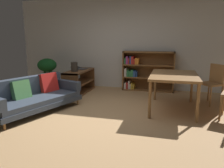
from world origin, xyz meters
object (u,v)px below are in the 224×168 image
object	(u,v)px
media_console	(79,82)
dining_chair_far	(213,81)
open_laptop	(80,68)
desk_speaker	(74,67)
bookshelf	(144,71)
potted_floor_plant	(47,68)
dining_table	(174,78)
fabric_couch	(33,96)

from	to	relation	value
media_console	dining_chair_far	distance (m)	3.44
media_console	open_laptop	xyz separation A→B (m)	(-0.07, 0.23, 0.34)
open_laptop	desk_speaker	size ratio (longest dim) A/B	1.72
desk_speaker	dining_chair_far	size ratio (longest dim) A/B	0.27
media_console	bookshelf	size ratio (longest dim) A/B	0.87
potted_floor_plant	dining_chair_far	xyz separation A→B (m)	(4.54, -0.41, -0.10)
media_console	dining_table	world-z (taller)	dining_table
fabric_couch	potted_floor_plant	size ratio (longest dim) A/B	2.29
potted_floor_plant	dining_table	xyz separation A→B (m)	(3.65, -1.10, 0.07)
dining_chair_far	desk_speaker	bearing A→B (deg)	-179.53
media_console	desk_speaker	bearing A→B (deg)	-96.66
bookshelf	fabric_couch	bearing A→B (deg)	-128.02
dining_table	potted_floor_plant	bearing A→B (deg)	163.19
media_console	open_laptop	bearing A→B (deg)	106.32
media_console	dining_chair_far	world-z (taller)	dining_chair_far
open_laptop	desk_speaker	xyz separation A→B (m)	(0.04, -0.47, 0.10)
desk_speaker	fabric_couch	bearing A→B (deg)	-99.96
open_laptop	potted_floor_plant	distance (m)	1.04
fabric_couch	open_laptop	bearing A→B (deg)	83.45
fabric_couch	bookshelf	distance (m)	3.28
media_console	dining_chair_far	bearing A→B (deg)	-3.53
potted_floor_plant	dining_chair_far	bearing A→B (deg)	-5.17
open_laptop	bookshelf	xyz separation A→B (m)	(1.79, 0.57, -0.09)
dining_table	bookshelf	size ratio (longest dim) A/B	0.99
bookshelf	open_laptop	bearing A→B (deg)	-162.21
media_console	desk_speaker	size ratio (longest dim) A/B	5.16
desk_speaker	dining_chair_far	world-z (taller)	dining_chair_far
fabric_couch	dining_chair_far	distance (m)	4.04
media_console	potted_floor_plant	world-z (taller)	potted_floor_plant
bookshelf	potted_floor_plant	bearing A→B (deg)	-167.94
potted_floor_plant	dining_chair_far	size ratio (longest dim) A/B	0.99
fabric_couch	media_console	bearing A→B (deg)	80.49
desk_speaker	dining_chair_far	distance (m)	3.46
potted_floor_plant	bookshelf	xyz separation A→B (m)	(2.83, 0.60, -0.07)
desk_speaker	potted_floor_plant	bearing A→B (deg)	157.91
fabric_couch	open_laptop	distance (m)	2.04
dining_chair_far	fabric_couch	bearing A→B (deg)	-157.23
open_laptop	bookshelf	bearing A→B (deg)	17.79
desk_speaker	dining_table	size ratio (longest dim) A/B	0.17
open_laptop	dining_table	size ratio (longest dim) A/B	0.29
fabric_couch	open_laptop	world-z (taller)	fabric_couch
open_laptop	potted_floor_plant	bearing A→B (deg)	-178.29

